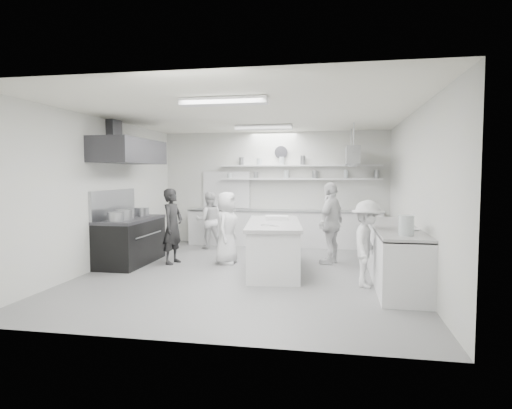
% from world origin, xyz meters
% --- Properties ---
extents(floor, '(6.00, 7.00, 0.02)m').
position_xyz_m(floor, '(0.00, 0.00, -0.01)').
color(floor, gray).
rests_on(floor, ground).
extents(ceiling, '(6.00, 7.00, 0.02)m').
position_xyz_m(ceiling, '(0.00, 0.00, 3.01)').
color(ceiling, silver).
rests_on(ceiling, wall_back).
extents(wall_back, '(6.00, 0.04, 3.00)m').
position_xyz_m(wall_back, '(0.00, 3.50, 1.50)').
color(wall_back, beige).
rests_on(wall_back, floor).
extents(wall_front, '(6.00, 0.04, 3.00)m').
position_xyz_m(wall_front, '(0.00, -3.50, 1.50)').
color(wall_front, beige).
rests_on(wall_front, floor).
extents(wall_left, '(0.04, 7.00, 3.00)m').
position_xyz_m(wall_left, '(-3.00, 0.00, 1.50)').
color(wall_left, beige).
rests_on(wall_left, floor).
extents(wall_right, '(0.04, 7.00, 3.00)m').
position_xyz_m(wall_right, '(3.00, 0.00, 1.50)').
color(wall_right, beige).
rests_on(wall_right, floor).
extents(stove, '(0.80, 1.80, 0.90)m').
position_xyz_m(stove, '(-2.60, 0.40, 0.45)').
color(stove, black).
rests_on(stove, floor).
extents(exhaust_hood, '(0.85, 2.00, 0.50)m').
position_xyz_m(exhaust_hood, '(-2.60, 0.40, 2.35)').
color(exhaust_hood, '#37363B').
rests_on(exhaust_hood, wall_left).
extents(back_counter, '(5.00, 0.60, 0.92)m').
position_xyz_m(back_counter, '(0.30, 3.20, 0.46)').
color(back_counter, silver).
rests_on(back_counter, floor).
extents(shelf_lower, '(4.20, 0.26, 0.04)m').
position_xyz_m(shelf_lower, '(0.70, 3.37, 1.75)').
color(shelf_lower, silver).
rests_on(shelf_lower, wall_back).
extents(shelf_upper, '(4.20, 0.26, 0.04)m').
position_xyz_m(shelf_upper, '(0.70, 3.37, 2.10)').
color(shelf_upper, silver).
rests_on(shelf_upper, wall_back).
extents(pass_through_window, '(1.30, 0.04, 1.00)m').
position_xyz_m(pass_through_window, '(-1.30, 3.48, 1.45)').
color(pass_through_window, black).
rests_on(pass_through_window, wall_back).
extents(wall_clock, '(0.32, 0.05, 0.32)m').
position_xyz_m(wall_clock, '(0.20, 3.46, 2.45)').
color(wall_clock, white).
rests_on(wall_clock, wall_back).
extents(right_counter, '(0.74, 3.30, 0.94)m').
position_xyz_m(right_counter, '(2.65, -0.20, 0.47)').
color(right_counter, silver).
rests_on(right_counter, floor).
extents(pot_rack, '(0.30, 1.60, 0.40)m').
position_xyz_m(pot_rack, '(2.00, 2.40, 2.30)').
color(pot_rack, '#98999E').
rests_on(pot_rack, ceiling).
extents(light_fixture_front, '(1.30, 0.25, 0.10)m').
position_xyz_m(light_fixture_front, '(0.00, -1.80, 2.94)').
color(light_fixture_front, silver).
rests_on(light_fixture_front, ceiling).
extents(light_fixture_rear, '(1.30, 0.25, 0.10)m').
position_xyz_m(light_fixture_rear, '(0.00, 1.80, 2.94)').
color(light_fixture_rear, silver).
rests_on(light_fixture_rear, ceiling).
extents(prep_island, '(1.23, 2.55, 0.90)m').
position_xyz_m(prep_island, '(0.45, 0.27, 0.45)').
color(prep_island, silver).
rests_on(prep_island, floor).
extents(stove_pot, '(0.38, 0.38, 0.25)m').
position_xyz_m(stove_pot, '(-2.60, 0.14, 1.04)').
color(stove_pot, '#98999E').
rests_on(stove_pot, stove).
extents(cook_stove, '(0.47, 0.63, 1.58)m').
position_xyz_m(cook_stove, '(-1.73, 0.55, 0.79)').
color(cook_stove, black).
rests_on(cook_stove, floor).
extents(cook_back, '(0.84, 0.74, 1.43)m').
position_xyz_m(cook_back, '(-1.51, 2.48, 0.71)').
color(cook_back, silver).
rests_on(cook_back, floor).
extents(cook_island_left, '(0.53, 0.77, 1.51)m').
position_xyz_m(cook_island_left, '(-0.62, 0.76, 0.75)').
color(cook_island_left, silver).
rests_on(cook_island_left, floor).
extents(cook_island_right, '(0.78, 1.09, 1.71)m').
position_xyz_m(cook_island_right, '(1.54, 1.14, 0.86)').
color(cook_island_right, silver).
rests_on(cook_island_right, floor).
extents(cook_right, '(0.74, 1.03, 1.45)m').
position_xyz_m(cook_right, '(2.16, -0.65, 0.73)').
color(cook_right, silver).
rests_on(cook_right, floor).
extents(bowl_island_a, '(0.30, 0.30, 0.06)m').
position_xyz_m(bowl_island_a, '(0.42, -0.30, 0.93)').
color(bowl_island_a, '#98999E').
rests_on(bowl_island_a, prep_island).
extents(bowl_island_b, '(0.21, 0.21, 0.06)m').
position_xyz_m(bowl_island_b, '(0.54, -0.40, 0.93)').
color(bowl_island_b, silver).
rests_on(bowl_island_b, prep_island).
extents(bowl_right, '(0.28, 0.28, 0.06)m').
position_xyz_m(bowl_right, '(2.85, -0.73, 0.97)').
color(bowl_right, silver).
rests_on(bowl_right, right_counter).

